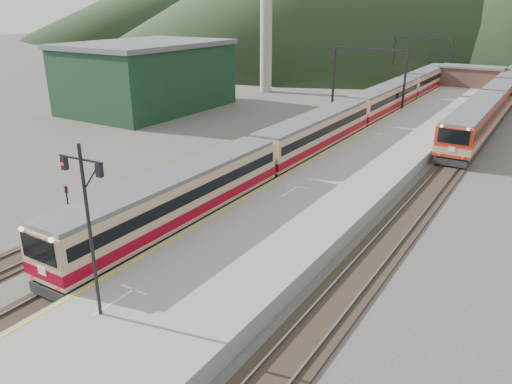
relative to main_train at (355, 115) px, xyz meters
The scene contains 13 objects.
track_main 4.30m from the main_train, 90.00° to the right, with size 2.60×200.00×0.23m.
track_far 6.59m from the main_train, 142.30° to the right, with size 2.60×200.00×0.23m.
track_second 12.28m from the main_train, 18.57° to the right, with size 2.60×200.00×0.23m.
platform 8.24m from the main_train, 46.32° to the right, with size 8.00×100.00×1.00m, color gray.
gantry_near 12.06m from the main_train, 104.36° to the left, with size 9.55×0.25×8.00m.
gantry_far 36.43m from the main_train, 94.51° to the left, with size 9.55×0.25×8.00m.
warehouse 28.16m from the main_train, behind, with size 14.50×20.50×8.60m.
station_shed 34.60m from the main_train, 80.68° to the left, with size 9.40×4.40×3.10m.
main_train is the anchor object (origin of this frame).
second_train 26.63m from the main_train, 64.42° to the left, with size 3.08×63.12×3.76m.
signal_mast 39.13m from the main_train, 84.14° to the right, with size 2.20×0.30×7.36m.
short_signal_b 15.62m from the main_train, 101.24° to the right, with size 0.24×0.19×2.27m.
short_signal_c 32.32m from the main_train, 102.84° to the right, with size 0.26×0.22×2.27m.
Camera 1 is at (18.87, -6.48, 13.18)m, focal length 35.00 mm.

